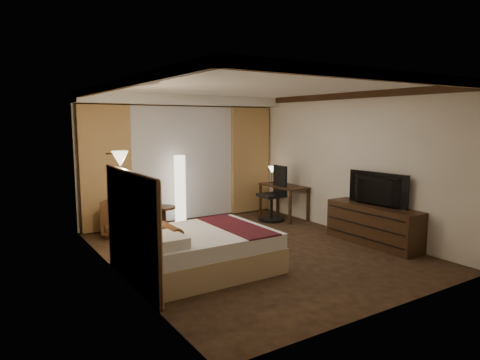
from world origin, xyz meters
TOP-DOWN VIEW (x-y plane):
  - floor at (0.00, 0.00)m, footprint 4.50×5.50m
  - ceiling at (0.00, 0.00)m, footprint 4.50×5.50m
  - back_wall at (0.00, 2.75)m, footprint 4.50×0.02m
  - left_wall at (-2.25, 0.00)m, footprint 0.02×5.50m
  - right_wall at (2.25, 0.00)m, footprint 0.02×5.50m
  - crown_molding at (0.00, 0.00)m, footprint 4.50×5.50m
  - soffit at (0.00, 2.50)m, footprint 4.50×0.50m
  - curtain_sheer at (0.00, 2.67)m, footprint 2.48×0.04m
  - curtain_left_drape at (-1.70, 2.61)m, footprint 1.00×0.14m
  - curtain_right_drape at (1.70, 2.61)m, footprint 1.00×0.14m
  - wall_sconce at (-2.09, 0.37)m, footprint 0.24×0.24m
  - bed at (-1.19, -0.41)m, footprint 2.00×1.56m
  - headboard at (-2.20, -0.41)m, footprint 0.12×1.86m
  - armchair at (-1.46, 1.99)m, footprint 1.09×1.08m
  - side_table at (-0.83, 1.87)m, footprint 0.48×0.48m
  - floor_lamp at (-0.24, 2.35)m, footprint 0.31×0.31m
  - desk at (1.95, 1.63)m, footprint 0.55×1.18m
  - desk_lamp at (1.95, 2.07)m, footprint 0.18×0.18m
  - office_chair at (1.58, 1.58)m, footprint 0.60×0.60m
  - dresser at (2.00, -0.85)m, footprint 0.50×1.78m
  - television at (1.97, -0.85)m, footprint 0.77×1.22m

SIDE VIEW (x-z plane):
  - floor at x=0.00m, z-range -0.01..0.01m
  - side_table at x=-0.83m, z-range 0.00..0.52m
  - bed at x=-1.19m, z-range 0.00..0.59m
  - dresser at x=2.00m, z-range 0.00..0.69m
  - desk at x=1.95m, z-range 0.00..0.75m
  - armchair at x=-1.46m, z-range 0.00..0.82m
  - office_chair at x=1.58m, z-range 0.00..1.21m
  - floor_lamp at x=-0.24m, z-range 0.00..1.47m
  - headboard at x=-2.20m, z-range 0.00..1.50m
  - desk_lamp at x=1.95m, z-range 0.75..1.09m
  - television at x=1.97m, z-range 0.95..1.11m
  - curtain_sheer at x=0.00m, z-range 0.02..2.48m
  - curtain_left_drape at x=-1.70m, z-range 0.02..2.48m
  - curtain_right_drape at x=1.70m, z-range 0.02..2.48m
  - back_wall at x=0.00m, z-range 0.00..2.70m
  - left_wall at x=-2.25m, z-range 0.00..2.70m
  - right_wall at x=2.25m, z-range 0.00..2.70m
  - wall_sconce at x=-2.09m, z-range 1.50..1.74m
  - soffit at x=0.00m, z-range 2.50..2.70m
  - crown_molding at x=0.00m, z-range 2.58..2.70m
  - ceiling at x=0.00m, z-range 2.70..2.71m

